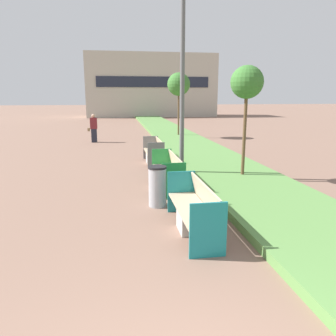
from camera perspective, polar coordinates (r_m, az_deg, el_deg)
name	(u,v)px	position (r m, az deg, el deg)	size (l,w,h in m)	color
planter_grass_strip	(203,154)	(14.30, 6.11, 2.42)	(2.80, 120.00, 0.18)	#568442
building_backdrop	(151,86)	(41.65, -2.96, 14.11)	(15.53, 5.16, 7.43)	#B2AD9E
bench_teal_frame	(194,213)	(6.42, 4.61, -7.73)	(0.65, 2.24, 0.94)	#ADA8A0
bench_green_frame	(168,175)	(9.37, 0.09, -1.14)	(0.65, 2.24, 0.94)	#ADA8A0
bench_grey_frame	(154,154)	(12.77, -2.44, 2.49)	(0.65, 1.89, 0.94)	#ADA8A0
litter_bin	(157,186)	(7.77, -1.86, -3.19)	(0.44, 0.44, 0.97)	#9EA0A5
street_lamp_post	(183,50)	(10.41, 2.56, 19.80)	(0.24, 0.44, 7.05)	#56595B
sapling_tree_near	(247,84)	(10.21, 13.58, 14.08)	(0.97, 0.97, 3.46)	brown
sapling_tree_far	(179,85)	(20.44, 1.87, 14.33)	(1.38, 1.38, 3.93)	brown
pedestrian_walking	(94,128)	(18.85, -12.83, 6.78)	(0.53, 0.24, 1.58)	#232633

